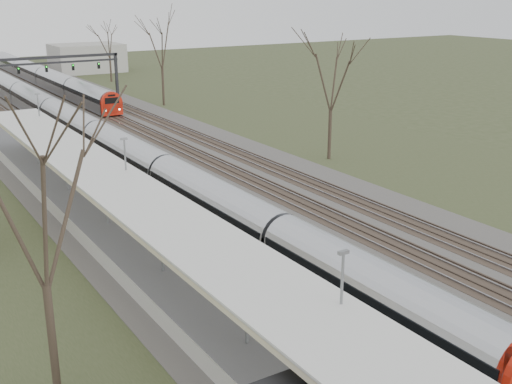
{
  "coord_description": "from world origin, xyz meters",
  "views": [
    {
      "loc": [
        -20.57,
        -1.11,
        14.31
      ],
      "look_at": [
        0.08,
        31.9,
        2.0
      ],
      "focal_mm": 45.0,
      "sensor_mm": 36.0,
      "label": 1
    }
  ],
  "objects": [
    {
      "name": "canopy",
      "position": [
        -9.05,
        32.99,
        3.93
      ],
      "size": [
        4.1,
        50.0,
        3.11
      ],
      "color": "slate",
      "rests_on": "platform"
    },
    {
      "name": "signal_gantry",
      "position": [
        0.29,
        84.99,
        4.91
      ],
      "size": [
        21.0,
        0.59,
        6.08
      ],
      "color": "black",
      "rests_on": "ground"
    },
    {
      "name": "train_far",
      "position": [
        4.5,
        100.39,
        1.48
      ],
      "size": [
        2.62,
        60.21,
        3.05
      ],
      "color": "#9C9EA5",
      "rests_on": "ground"
    },
    {
      "name": "tree_west_near",
      "position": [
        -16.0,
        20.0,
        7.29
      ],
      "size": [
        5.0,
        5.0,
        10.3
      ],
      "color": "#2D231C",
      "rests_on": "ground"
    },
    {
      "name": "platform",
      "position": [
        -9.05,
        37.5,
        0.5
      ],
      "size": [
        3.5,
        69.0,
        1.0
      ],
      "primitive_type": "cube",
      "color": "#9E9B93",
      "rests_on": "ground"
    },
    {
      "name": "track_bed",
      "position": [
        0.26,
        55.0,
        0.06
      ],
      "size": [
        24.0,
        160.0,
        0.22
      ],
      "color": "#474442",
      "rests_on": "ground"
    },
    {
      "name": "tree_east_far",
      "position": [
        14.0,
        42.0,
        7.29
      ],
      "size": [
        5.0,
        5.0,
        10.3
      ],
      "color": "#2D231C",
      "rests_on": "ground"
    },
    {
      "name": "train_near",
      "position": [
        -2.5,
        54.84,
        1.48
      ],
      "size": [
        2.62,
        90.21,
        3.05
      ],
      "color": "#9C9EA5",
      "rests_on": "ground"
    }
  ]
}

